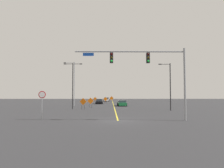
# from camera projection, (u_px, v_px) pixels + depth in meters

# --- Properties ---
(ground) EXTENTS (185.76, 185.76, 0.00)m
(ground) POSITION_uv_depth(u_px,v_px,m) (118.00, 121.00, 20.41)
(ground) COLOR #2D2D30
(road_centre_stripe) EXTENTS (0.16, 103.20, 0.01)m
(road_centre_stripe) POSITION_uv_depth(u_px,v_px,m) (113.00, 102.00, 71.95)
(road_centre_stripe) COLOR yellow
(road_centre_stripe) RESTS_ON ground
(traffic_signal_assembly) EXTENTS (11.24, 0.44, 7.35)m
(traffic_signal_assembly) POSITION_uv_depth(u_px,v_px,m) (149.00, 66.00, 20.69)
(traffic_signal_assembly) COLOR gray
(traffic_signal_assembly) RESTS_ON ground
(stop_sign) EXTENTS (0.76, 0.07, 2.99)m
(stop_sign) POSITION_uv_depth(u_px,v_px,m) (42.00, 99.00, 21.40)
(stop_sign) COLOR gray
(stop_sign) RESTS_ON ground
(street_lamp_near_left) EXTENTS (1.96, 0.24, 7.68)m
(street_lamp_near_left) POSITION_uv_depth(u_px,v_px,m) (169.00, 84.00, 33.16)
(street_lamp_near_left) COLOR black
(street_lamp_near_left) RESTS_ON ground
(street_lamp_far_right) EXTENTS (3.29, 0.24, 8.20)m
(street_lamp_far_right) POSITION_uv_depth(u_px,v_px,m) (73.00, 82.00, 36.34)
(street_lamp_far_right) COLOR black
(street_lamp_far_right) RESTS_ON ground
(street_lamp_mid_left) EXTENTS (2.45, 0.24, 9.78)m
(street_lamp_mid_left) POSITION_uv_depth(u_px,v_px,m) (74.00, 82.00, 45.14)
(street_lamp_mid_left) COLOR gray
(street_lamp_mid_left) RESTS_ON ground
(construction_sign_median_far) EXTENTS (1.26, 0.07, 1.95)m
(construction_sign_median_far) POSITION_uv_depth(u_px,v_px,m) (91.00, 101.00, 40.18)
(construction_sign_median_far) COLOR orange
(construction_sign_median_far) RESTS_ON ground
(construction_sign_right_shoulder) EXTENTS (1.23, 0.29, 1.99)m
(construction_sign_right_shoulder) POSITION_uv_depth(u_px,v_px,m) (83.00, 102.00, 35.14)
(construction_sign_right_shoulder) COLOR orange
(construction_sign_right_shoulder) RESTS_ON ground
(construction_sign_right_lane) EXTENTS (1.20, 0.10, 1.81)m
(construction_sign_right_lane) POSITION_uv_depth(u_px,v_px,m) (105.00, 99.00, 58.62)
(construction_sign_right_lane) COLOR orange
(construction_sign_right_lane) RESTS_ON ground
(construction_sign_left_lane) EXTENTS (1.29, 0.07, 2.00)m
(construction_sign_left_lane) POSITION_uv_depth(u_px,v_px,m) (112.00, 98.00, 64.43)
(construction_sign_left_lane) COLOR orange
(construction_sign_left_lane) RESTS_ON ground
(construction_sign_median_near) EXTENTS (1.18, 0.06, 1.77)m
(construction_sign_median_near) POSITION_uv_depth(u_px,v_px,m) (95.00, 99.00, 63.36)
(construction_sign_median_near) COLOR orange
(construction_sign_median_near) RESTS_ON ground
(car_black_mid) EXTENTS (2.04, 4.48, 1.33)m
(car_black_mid) POSITION_uv_depth(u_px,v_px,m) (99.00, 101.00, 55.70)
(car_black_mid) COLOR black
(car_black_mid) RESTS_ON ground
(car_white_passing) EXTENTS (2.10, 4.20, 1.43)m
(car_white_passing) POSITION_uv_depth(u_px,v_px,m) (106.00, 100.00, 72.81)
(car_white_passing) COLOR white
(car_white_passing) RESTS_ON ground
(car_green_far) EXTENTS (2.08, 4.59, 1.30)m
(car_green_far) POSITION_uv_depth(u_px,v_px,m) (122.00, 103.00, 45.70)
(car_green_far) COLOR #196B38
(car_green_far) RESTS_ON ground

